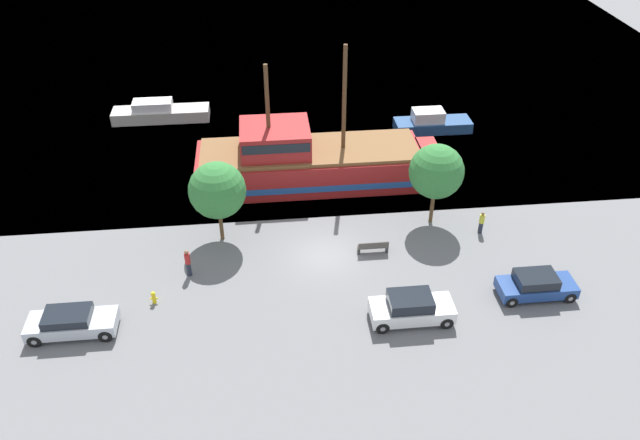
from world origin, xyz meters
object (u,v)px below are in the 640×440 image
parked_car_curb_front (411,308)px  moored_boat_dockside (431,123)px  fire_hydrant (154,297)px  bench_promenade_east (373,247)px  pedestrian_walking_far (188,263)px  moored_boat_outer (160,112)px  parked_car_curb_rear (71,322)px  pirate_ship (307,161)px  parked_car_curb_mid (536,285)px  pedestrian_walking_near (481,222)px

parked_car_curb_front → moored_boat_dockside: bearing=73.0°
fire_hydrant → parked_car_curb_front: bearing=-11.3°
bench_promenade_east → pedestrian_walking_far: pedestrian_walking_far is taller
fire_hydrant → pedestrian_walking_far: 2.83m
moored_boat_dockside → moored_boat_outer: 22.49m
parked_car_curb_rear → fire_hydrant: 4.30m
pirate_ship → parked_car_curb_mid: bearing=-49.3°
parked_car_curb_rear → pedestrian_walking_near: 24.35m
moored_boat_dockside → pedestrian_walking_near: bearing=-91.7°
bench_promenade_east → pedestrian_walking_far: 10.89m
parked_car_curb_front → parked_car_curb_mid: 7.32m
bench_promenade_east → pedestrian_walking_near: 7.20m
moored_boat_outer → bench_promenade_east: size_ratio=4.33×
pirate_ship → moored_boat_dockside: 12.71m
parked_car_curb_mid → parked_car_curb_rear: size_ratio=0.94×
bench_promenade_east → moored_boat_outer: bearing=126.6°
pirate_ship → pedestrian_walking_far: size_ratio=9.46×
pedestrian_walking_near → parked_car_curb_mid: bearing=-79.2°
parked_car_curb_front → pedestrian_walking_near: parked_car_curb_front is taller
moored_boat_outer → bench_promenade_east: (14.62, -19.69, -0.21)m
pirate_ship → fire_hydrant: pirate_ship is taller
parked_car_curb_rear → fire_hydrant: size_ratio=5.84×
pedestrian_walking_near → parked_car_curb_front: bearing=-130.3°
moored_boat_dockside → parked_car_curb_rear: 31.46m
pirate_ship → fire_hydrant: bearing=-128.6°
parked_car_curb_mid → parked_car_curb_rear: parked_car_curb_mid is taller
parked_car_curb_rear → bench_promenade_east: 17.20m
moored_boat_dockside → pedestrian_walking_far: (-18.31, -16.40, 0.25)m
moored_boat_outer → parked_car_curb_front: (15.59, -25.52, 0.15)m
pirate_ship → parked_car_curb_front: pirate_ship is taller
parked_car_curb_rear → bench_promenade_east: (16.46, 4.97, -0.27)m
parked_car_curb_mid → pedestrian_walking_far: pedestrian_walking_far is taller
fire_hydrant → pedestrian_walking_far: (1.75, 2.16, 0.50)m
moored_boat_outer → bench_promenade_east: 24.53m
parked_car_curb_mid → pirate_ship: bearing=130.7°
moored_boat_dockside → fire_hydrant: 27.33m
moored_boat_outer → pedestrian_walking_far: pedestrian_walking_far is taller
parked_car_curb_mid → pedestrian_walking_far: bearing=169.0°
bench_promenade_east → pirate_ship: bearing=110.4°
moored_boat_dockside → moored_boat_outer: (-22.09, 4.25, -0.01)m
moored_boat_outer → fire_hydrant: moored_boat_outer is taller
parked_car_curb_rear → fire_hydrant: bearing=25.6°
parked_car_curb_front → pedestrian_walking_near: bearing=49.7°
parked_car_curb_mid → bench_promenade_east: size_ratio=2.29×
moored_boat_dockside → parked_car_curb_rear: (-23.94, -20.42, 0.05)m
fire_hydrant → bench_promenade_east: (12.59, 3.11, 0.03)m
pirate_ship → fire_hydrant: size_ratio=22.05×
fire_hydrant → pedestrian_walking_near: size_ratio=0.50×
pedestrian_walking_far → moored_boat_dockside: bearing=41.8°
pirate_ship → fire_hydrant: 15.08m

